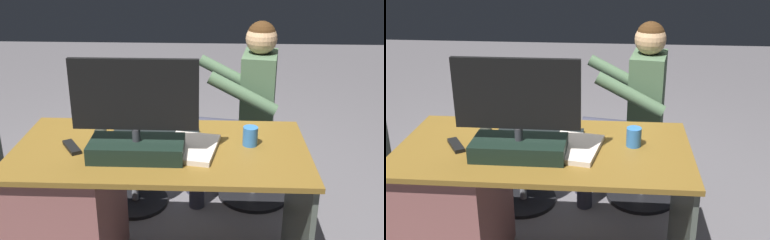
% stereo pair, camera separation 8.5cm
% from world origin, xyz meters
% --- Properties ---
extents(ground_plane, '(10.00, 10.00, 0.00)m').
position_xyz_m(ground_plane, '(0.00, 0.00, 0.00)').
color(ground_plane, '#5D5A5E').
extents(desk, '(1.36, 0.69, 0.73)m').
position_xyz_m(desk, '(0.36, 0.43, 0.39)').
color(desk, brown).
rests_on(desk, ground_plane).
extents(monitor, '(0.54, 0.20, 0.45)m').
position_xyz_m(monitor, '(0.09, 0.53, 0.87)').
color(monitor, black).
rests_on(monitor, desk).
extents(keyboard, '(0.42, 0.14, 0.02)m').
position_xyz_m(keyboard, '(0.04, 0.31, 0.74)').
color(keyboard, black).
rests_on(keyboard, desk).
extents(computer_mouse, '(0.06, 0.10, 0.04)m').
position_xyz_m(computer_mouse, '(0.31, 0.30, 0.75)').
color(computer_mouse, '#262820').
rests_on(computer_mouse, desk).
extents(cup, '(0.07, 0.07, 0.09)m').
position_xyz_m(cup, '(-0.42, 0.38, 0.78)').
color(cup, '#3372BF').
rests_on(cup, desk).
extents(tv_remote, '(0.12, 0.15, 0.02)m').
position_xyz_m(tv_remote, '(0.40, 0.46, 0.74)').
color(tv_remote, black).
rests_on(tv_remote, desk).
extents(notebook_binder, '(0.27, 0.33, 0.02)m').
position_xyz_m(notebook_binder, '(-0.14, 0.45, 0.74)').
color(notebook_binder, beige).
rests_on(notebook_binder, desk).
extents(office_chair_teddy, '(0.43, 0.43, 0.45)m').
position_xyz_m(office_chair_teddy, '(0.26, -0.25, 0.27)').
color(office_chair_teddy, black).
rests_on(office_chair_teddy, ground_plane).
extents(teddy_bear, '(0.24, 0.24, 0.34)m').
position_xyz_m(teddy_bear, '(0.26, -0.27, 0.60)').
color(teddy_bear, '#CAB68E').
rests_on(teddy_bear, office_chair_teddy).
extents(visitor_chair, '(0.47, 0.47, 0.45)m').
position_xyz_m(visitor_chair, '(-0.52, -0.38, 0.25)').
color(visitor_chair, black).
rests_on(visitor_chair, ground_plane).
extents(person, '(0.58, 0.53, 1.17)m').
position_xyz_m(person, '(-0.44, -0.37, 0.69)').
color(person, '#4A6647').
rests_on(person, ground_plane).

